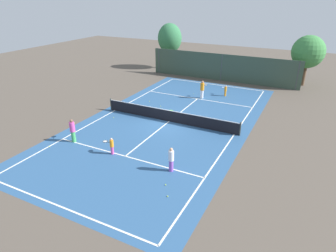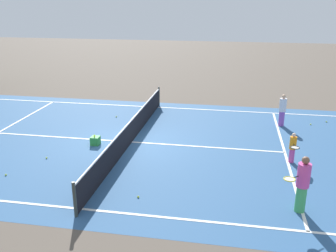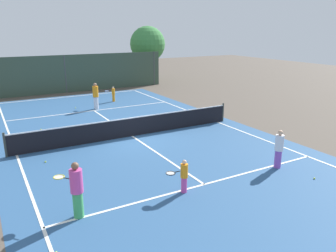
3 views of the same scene
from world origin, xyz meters
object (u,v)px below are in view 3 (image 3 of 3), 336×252
(player_3, at_px, (183,176))
(tennis_ball_0, at_px, (76,108))
(ball_crate, at_px, (112,127))
(tennis_ball_4, at_px, (314,178))
(player_2, at_px, (279,149))
(tennis_ball_7, at_px, (45,162))
(tennis_ball_2, at_px, (41,129))
(tennis_ball_1, at_px, (74,128))
(tennis_ball_5, at_px, (170,120))
(player_1, at_px, (113,94))
(player_0, at_px, (96,96))
(player_4, at_px, (77,189))
(tennis_ball_6, at_px, (121,135))

(player_3, height_order, tennis_ball_0, player_3)
(ball_crate, height_order, tennis_ball_4, ball_crate)
(player_2, xyz_separation_m, tennis_ball_0, (-4.35, 14.25, -0.77))
(player_2, bearing_deg, tennis_ball_7, 147.40)
(tennis_ball_2, xyz_separation_m, tennis_ball_7, (-0.66, -4.97, 0.00))
(ball_crate, relative_size, tennis_ball_2, 6.45)
(tennis_ball_1, bearing_deg, tennis_ball_5, -10.55)
(player_1, xyz_separation_m, tennis_ball_2, (-6.09, -5.06, -0.56))
(player_0, xyz_separation_m, player_4, (-4.78, -13.12, -0.04))
(player_1, distance_m, ball_crate, 7.64)
(player_1, height_order, tennis_ball_6, player_1)
(player_1, xyz_separation_m, tennis_ball_5, (1.10, -6.80, -0.56))
(tennis_ball_7, bearing_deg, tennis_ball_0, 68.27)
(player_4, bearing_deg, tennis_ball_6, 58.94)
(player_1, distance_m, player_3, 15.40)
(tennis_ball_2, bearing_deg, tennis_ball_5, -13.65)
(player_4, xyz_separation_m, tennis_ball_4, (8.28, -1.73, -0.86))
(ball_crate, relative_size, tennis_ball_1, 6.45)
(player_4, relative_size, tennis_ball_5, 26.30)
(player_2, distance_m, tennis_ball_6, 8.03)
(tennis_ball_1, height_order, tennis_ball_5, same)
(player_2, height_order, player_3, player_2)
(tennis_ball_0, height_order, tennis_ball_7, same)
(player_2, relative_size, tennis_ball_6, 23.64)
(tennis_ball_7, bearing_deg, ball_crate, 36.04)
(player_3, distance_m, player_4, 3.52)
(tennis_ball_5, relative_size, tennis_ball_6, 1.00)
(player_0, bearing_deg, tennis_ball_7, -120.42)
(tennis_ball_2, bearing_deg, player_0, 38.27)
(player_1, relative_size, player_4, 0.66)
(tennis_ball_7, bearing_deg, tennis_ball_2, 82.46)
(player_2, distance_m, player_3, 4.40)
(player_0, relative_size, ball_crate, 4.24)
(player_1, bearing_deg, tennis_ball_5, -80.85)
(ball_crate, relative_size, tennis_ball_6, 6.45)
(tennis_ball_5, bearing_deg, tennis_ball_1, 169.45)
(player_0, distance_m, tennis_ball_4, 15.28)
(player_1, xyz_separation_m, player_4, (-6.67, -14.85, 0.30))
(tennis_ball_5, relative_size, tennis_ball_7, 1.00)
(player_0, bearing_deg, tennis_ball_4, -76.75)
(tennis_ball_2, relative_size, tennis_ball_6, 1.00)
(tennis_ball_4, xyz_separation_m, tennis_ball_5, (-0.52, 9.78, 0.00))
(player_4, bearing_deg, tennis_ball_4, -11.83)
(tennis_ball_4, bearing_deg, tennis_ball_2, 123.76)
(player_1, relative_size, tennis_ball_6, 17.26)
(tennis_ball_6, bearing_deg, player_1, 72.17)
(tennis_ball_1, bearing_deg, tennis_ball_7, -118.07)
(tennis_ball_0, distance_m, tennis_ball_6, 7.26)
(tennis_ball_2, xyz_separation_m, tennis_ball_4, (7.71, -11.53, 0.00))
(player_4, bearing_deg, tennis_ball_0, 75.71)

